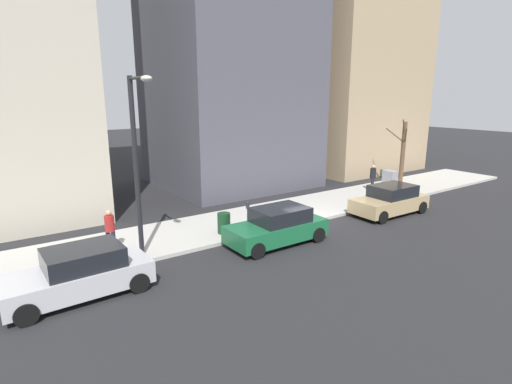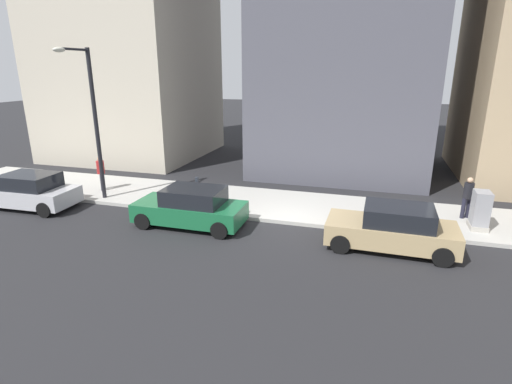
# 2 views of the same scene
# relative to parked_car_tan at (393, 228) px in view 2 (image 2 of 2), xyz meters

# --- Properties ---
(ground_plane) EXTENTS (120.00, 120.00, 0.00)m
(ground_plane) POSITION_rel_parked_car_tan_xyz_m (1.11, 3.98, -0.74)
(ground_plane) COLOR #232326
(sidewalk) EXTENTS (4.00, 36.00, 0.15)m
(sidewalk) POSITION_rel_parked_car_tan_xyz_m (3.11, 3.98, -0.66)
(sidewalk) COLOR #B2AFA8
(sidewalk) RESTS_ON ground
(parked_car_tan) EXTENTS (1.99, 4.24, 1.52)m
(parked_car_tan) POSITION_rel_parked_car_tan_xyz_m (0.00, 0.00, 0.00)
(parked_car_tan) COLOR tan
(parked_car_tan) RESTS_ON ground
(parked_car_green) EXTENTS (1.94, 4.21, 1.52)m
(parked_car_green) POSITION_rel_parked_car_tan_xyz_m (0.00, 7.35, 0.00)
(parked_car_green) COLOR #196038
(parked_car_green) RESTS_ON ground
(parked_car_silver) EXTENTS (2.04, 4.26, 1.52)m
(parked_car_silver) POSITION_rel_parked_car_tan_xyz_m (-0.08, 15.01, 0.00)
(parked_car_silver) COLOR #B7B7BC
(parked_car_silver) RESTS_ON ground
(parking_meter) EXTENTS (0.14, 0.10, 1.35)m
(parking_meter) POSITION_rel_parked_car_tan_xyz_m (1.56, 7.78, 0.24)
(parking_meter) COLOR slate
(parking_meter) RESTS_ON sidewalk
(utility_box) EXTENTS (0.83, 0.61, 1.43)m
(utility_box) POSITION_rel_parked_car_tan_xyz_m (2.41, -3.12, 0.11)
(utility_box) COLOR #A8A399
(utility_box) RESTS_ON sidewalk
(streetlamp) EXTENTS (1.97, 0.32, 6.50)m
(streetlamp) POSITION_rel_parked_car_tan_xyz_m (1.39, 12.50, 3.28)
(streetlamp) COLOR black
(streetlamp) RESTS_ON sidewalk
(trash_bin) EXTENTS (0.56, 0.56, 0.90)m
(trash_bin) POSITION_rel_parked_car_tan_xyz_m (2.01, 8.73, -0.14)
(trash_bin) COLOR #14381E
(trash_bin) RESTS_ON sidewalk
(pedestrian_near_meter) EXTENTS (0.36, 0.36, 1.66)m
(pedestrian_near_meter) POSITION_rel_parked_car_tan_xyz_m (3.48, -2.87, 0.35)
(pedestrian_near_meter) COLOR #1E1E2D
(pedestrian_near_meter) RESTS_ON sidewalk
(pedestrian_midblock) EXTENTS (0.36, 0.36, 1.66)m
(pedestrian_midblock) POSITION_rel_parked_car_tan_xyz_m (2.66, 13.34, 0.35)
(pedestrian_midblock) COLOR #1E1E2D
(pedestrian_midblock) RESTS_ON sidewalk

